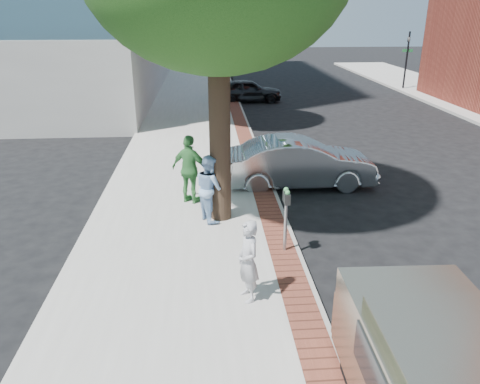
{
  "coord_description": "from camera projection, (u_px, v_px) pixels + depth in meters",
  "views": [
    {
      "loc": [
        -0.94,
        -9.15,
        5.19
      ],
      "look_at": [
        -0.18,
        0.96,
        1.2
      ],
      "focal_mm": 35.0,
      "sensor_mm": 36.0,
      "label": 1
    }
  ],
  "objects": [
    {
      "name": "sidewalk",
      "position": [
        191.0,
        153.0,
        17.74
      ],
      "size": [
        5.0,
        60.0,
        0.15
      ],
      "primitive_type": "cube",
      "color": "#9E9991",
      "rests_on": "ground"
    },
    {
      "name": "person_green",
      "position": [
        190.0,
        170.0,
        12.72
      ],
      "size": [
        1.2,
        0.96,
        1.9
      ],
      "primitive_type": "imported",
      "rotation": [
        0.0,
        0.0,
        2.62
      ],
      "color": "#3D8741",
      "rests_on": "sidewalk"
    },
    {
      "name": "bg_car",
      "position": [
        248.0,
        90.0,
        27.56
      ],
      "size": [
        4.06,
        1.84,
        1.35
      ],
      "primitive_type": "imported",
      "rotation": [
        0.0,
        0.0,
        1.63
      ],
      "color": "black",
      "rests_on": "ground"
    },
    {
      "name": "brick_strip",
      "position": [
        249.0,
        150.0,
        17.87
      ],
      "size": [
        0.6,
        60.0,
        0.01
      ],
      "primitive_type": "cube",
      "color": "brown",
      "rests_on": "sidewalk"
    },
    {
      "name": "signal_near",
      "position": [
        232.0,
        57.0,
        30.1
      ],
      "size": [
        0.7,
        0.15,
        3.8
      ],
      "color": "black",
      "rests_on": "ground"
    },
    {
      "name": "tree_far",
      "position": [
        213.0,
        6.0,
        19.61
      ],
      "size": [
        4.8,
        4.8,
        7.14
      ],
      "color": "black",
      "rests_on": "sidewalk"
    },
    {
      "name": "office_base",
      "position": [
        11.0,
        63.0,
        29.22
      ],
      "size": [
        18.2,
        22.2,
        4.0
      ],
      "primitive_type": "cube",
      "color": "gray",
      "rests_on": "ground"
    },
    {
      "name": "signal_far",
      "position": [
        407.0,
        56.0,
        30.92
      ],
      "size": [
        0.7,
        0.15,
        3.8
      ],
      "color": "black",
      "rests_on": "ground"
    },
    {
      "name": "ground",
      "position": [
        251.0,
        257.0,
        10.45
      ],
      "size": [
        120.0,
        120.0,
        0.0
      ],
      "primitive_type": "plane",
      "color": "black",
      "rests_on": "ground"
    },
    {
      "name": "person_officer",
      "position": [
        210.0,
        188.0,
        11.68
      ],
      "size": [
        0.92,
        1.02,
        1.71
      ],
      "primitive_type": "imported",
      "rotation": [
        0.0,
        0.0,
        1.97
      ],
      "color": "#8CB1D8",
      "rests_on": "sidewalk"
    },
    {
      "name": "person_gray",
      "position": [
        248.0,
        261.0,
        8.43
      ],
      "size": [
        0.53,
        0.66,
        1.57
      ],
      "primitive_type": "imported",
      "rotation": [
        0.0,
        0.0,
        -1.26
      ],
      "color": "#AAAAAF",
      "rests_on": "sidewalk"
    },
    {
      "name": "parking_meter",
      "position": [
        286.0,
        207.0,
        10.06
      ],
      "size": [
        0.12,
        0.32,
        1.47
      ],
      "color": "gray",
      "rests_on": "sidewalk"
    },
    {
      "name": "sedan_silver",
      "position": [
        300.0,
        163.0,
        14.38
      ],
      "size": [
        4.62,
        1.66,
        1.52
      ],
      "primitive_type": "imported",
      "rotation": [
        0.0,
        0.0,
        1.58
      ],
      "color": "#A8ABAF",
      "rests_on": "ground"
    },
    {
      "name": "curb",
      "position": [
        258.0,
        151.0,
        17.92
      ],
      "size": [
        0.1,
        60.0,
        0.15
      ],
      "primitive_type": "cube",
      "color": "gray",
      "rests_on": "ground"
    }
  ]
}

